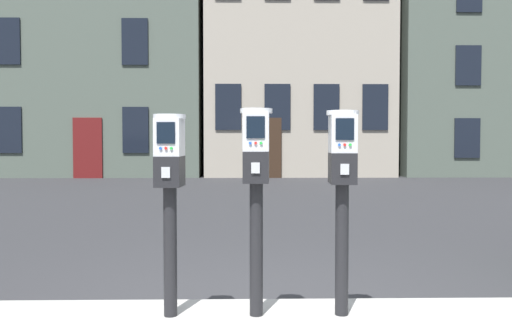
% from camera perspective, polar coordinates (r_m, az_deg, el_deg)
% --- Properties ---
extents(parking_meter_near_kerb, '(0.23, 0.26, 1.36)m').
position_cam_1_polar(parking_meter_near_kerb, '(3.58, -9.29, -1.88)').
color(parking_meter_near_kerb, black).
rests_on(parking_meter_near_kerb, sidewalk_slab).
extents(parking_meter_twin_adjacent, '(0.23, 0.26, 1.40)m').
position_cam_1_polar(parking_meter_twin_adjacent, '(3.54, 0.03, -1.46)').
color(parking_meter_twin_adjacent, black).
rests_on(parking_meter_twin_adjacent, sidewalk_slab).
extents(parking_meter_end_of_row, '(0.23, 0.26, 1.38)m').
position_cam_1_polar(parking_meter_end_of_row, '(3.60, 9.29, -1.57)').
color(parking_meter_end_of_row, black).
rests_on(parking_meter_end_of_row, sidewalk_slab).
extents(townhouse_grey_stucco, '(8.75, 5.24, 12.17)m').
position_cam_1_polar(townhouse_grey_stucco, '(22.33, -17.25, 14.40)').
color(townhouse_grey_stucco, '#4C564C').
rests_on(townhouse_grey_stucco, ground_plane).
extents(townhouse_brownstone, '(6.84, 6.62, 13.50)m').
position_cam_1_polar(townhouse_brownstone, '(22.42, 4.09, 16.17)').
color(townhouse_brownstone, '#9E9384').
rests_on(townhouse_brownstone, ground_plane).
extents(townhouse_brick_corner, '(8.43, 6.20, 10.15)m').
position_cam_1_polar(townhouse_brick_corner, '(23.92, 23.80, 11.01)').
color(townhouse_brick_corner, '#4C564C').
rests_on(townhouse_brick_corner, ground_plane).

